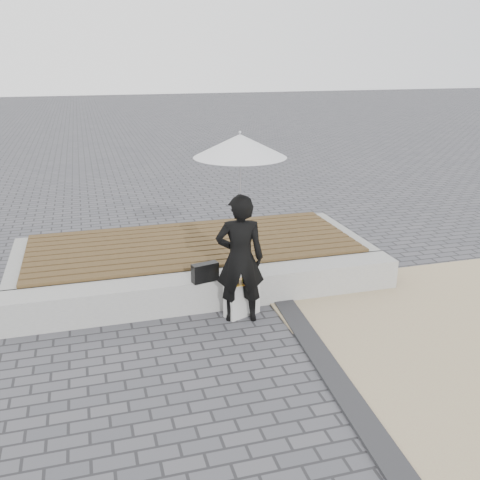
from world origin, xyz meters
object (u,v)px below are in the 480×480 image
seating_ledge (212,290)px  canvas_tote (242,298)px  parasol (240,146)px  woman (240,259)px  handbag (205,272)px

seating_ledge → canvas_tote: canvas_tote is taller
seating_ledge → canvas_tote: bearing=-53.6°
parasol → canvas_tote: 1.85m
parasol → canvas_tote: bearing=63.0°
seating_ledge → parasol: 1.95m
woman → parasol: bearing=12.0°
parasol → handbag: 1.63m
woman → seating_ledge: bearing=-52.9°
seating_ledge → parasol: parasol is taller
canvas_tote → woman: bearing=-139.2°
seating_ledge → parasol: bearing=-64.9°
canvas_tote → parasol: bearing=-139.2°
woman → handbag: woman is taller
seating_ledge → handbag: 0.38m
seating_ledge → woman: (0.23, -0.48, 0.57)m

